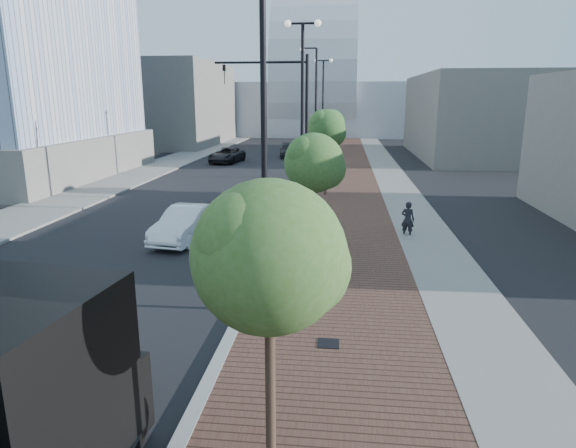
# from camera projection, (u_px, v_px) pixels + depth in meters

# --- Properties ---
(sidewalk) EXTENTS (7.00, 140.00, 0.12)m
(sidewalk) POSITION_uv_depth(u_px,v_px,m) (353.00, 167.00, 42.60)
(sidewalk) COLOR #4C2D23
(sidewalk) RESTS_ON ground
(concrete_strip) EXTENTS (2.40, 140.00, 0.13)m
(concrete_strip) POSITION_uv_depth(u_px,v_px,m) (385.00, 167.00, 42.32)
(concrete_strip) COLOR slate
(concrete_strip) RESTS_ON ground
(curb) EXTENTS (0.30, 140.00, 0.14)m
(curb) POSITION_uv_depth(u_px,v_px,m) (312.00, 166.00, 42.97)
(curb) COLOR gray
(curb) RESTS_ON ground
(west_sidewalk) EXTENTS (4.00, 140.00, 0.12)m
(west_sidewalk) POSITION_uv_depth(u_px,v_px,m) (165.00, 164.00, 44.34)
(west_sidewalk) COLOR slate
(west_sidewalk) RESTS_ON ground
(white_sedan) EXTENTS (2.09, 4.47, 1.42)m
(white_sedan) POSITION_uv_depth(u_px,v_px,m) (187.00, 224.00, 20.77)
(white_sedan) COLOR white
(white_sedan) RESTS_ON ground
(dark_car_mid) EXTENTS (2.86, 5.14, 1.36)m
(dark_car_mid) POSITION_uv_depth(u_px,v_px,m) (227.00, 155.00, 45.85)
(dark_car_mid) COLOR black
(dark_car_mid) RESTS_ON ground
(dark_car_far) EXTENTS (2.31, 4.63, 1.29)m
(dark_car_far) POSITION_uv_depth(u_px,v_px,m) (289.00, 151.00, 50.10)
(dark_car_far) COLOR black
(dark_car_far) RESTS_ON ground
(pedestrian) EXTENTS (0.66, 0.55, 1.54)m
(pedestrian) POSITION_uv_depth(u_px,v_px,m) (408.00, 219.00, 21.20)
(pedestrian) COLOR black
(pedestrian) RESTS_ON ground
(streetlight_1) EXTENTS (1.44, 0.56, 9.21)m
(streetlight_1) POSITION_uv_depth(u_px,v_px,m) (260.00, 154.00, 12.95)
(streetlight_1) COLOR black
(streetlight_1) RESTS_ON ground
(streetlight_2) EXTENTS (1.72, 0.56, 9.28)m
(streetlight_2) POSITION_uv_depth(u_px,v_px,m) (302.00, 118.00, 24.40)
(streetlight_2) COLOR black
(streetlight_2) RESTS_ON ground
(streetlight_3) EXTENTS (1.44, 0.56, 9.21)m
(streetlight_3) POSITION_uv_depth(u_px,v_px,m) (314.00, 118.00, 36.09)
(streetlight_3) COLOR black
(streetlight_3) RESTS_ON ground
(streetlight_4) EXTENTS (1.72, 0.56, 9.28)m
(streetlight_4) POSITION_uv_depth(u_px,v_px,m) (323.00, 108.00, 47.53)
(streetlight_4) COLOR black
(streetlight_4) RESTS_ON ground
(traffic_mast) EXTENTS (5.09, 0.20, 8.00)m
(traffic_mast) POSITION_uv_depth(u_px,v_px,m) (290.00, 113.00, 27.34)
(traffic_mast) COLOR black
(traffic_mast) RESTS_ON ground
(tree_0) EXTENTS (2.34, 2.28, 4.67)m
(tree_0) POSITION_uv_depth(u_px,v_px,m) (273.00, 257.00, 7.27)
(tree_0) COLOR #382619
(tree_0) RESTS_ON ground
(tree_1) EXTENTS (2.22, 2.14, 4.58)m
(tree_1) POSITION_uv_depth(u_px,v_px,m) (315.00, 163.00, 17.88)
(tree_1) COLOR #382619
(tree_1) RESTS_ON ground
(tree_2) EXTENTS (2.32, 2.26, 5.14)m
(tree_2) POSITION_uv_depth(u_px,v_px,m) (327.00, 129.00, 29.33)
(tree_2) COLOR #382619
(tree_2) RESTS_ON ground
(tree_3) EXTENTS (2.33, 2.27, 4.88)m
(tree_3) POSITION_uv_depth(u_px,v_px,m) (332.00, 123.00, 40.96)
(tree_3) COLOR #382619
(tree_3) RESTS_ON ground
(convention_center) EXTENTS (50.00, 30.00, 50.00)m
(convention_center) POSITION_uv_depth(u_px,v_px,m) (317.00, 96.00, 85.12)
(convention_center) COLOR #B3B7BE
(convention_center) RESTS_ON ground
(commercial_block_nw) EXTENTS (14.00, 20.00, 10.00)m
(commercial_block_nw) POSITION_uv_depth(u_px,v_px,m) (164.00, 104.00, 63.16)
(commercial_block_nw) COLOR #68645D
(commercial_block_nw) RESTS_ON ground
(commercial_block_ne) EXTENTS (12.00, 22.00, 8.00)m
(commercial_block_ne) POSITION_uv_depth(u_px,v_px,m) (479.00, 116.00, 49.97)
(commercial_block_ne) COLOR slate
(commercial_block_ne) RESTS_ON ground
(utility_cover_1) EXTENTS (0.50, 0.50, 0.02)m
(utility_cover_1) POSITION_uv_depth(u_px,v_px,m) (329.00, 343.00, 11.85)
(utility_cover_1) COLOR black
(utility_cover_1) RESTS_ON sidewalk
(utility_cover_2) EXTENTS (0.50, 0.50, 0.02)m
(utility_cover_2) POSITION_uv_depth(u_px,v_px,m) (336.00, 227.00, 22.46)
(utility_cover_2) COLOR black
(utility_cover_2) RESTS_ON sidewalk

